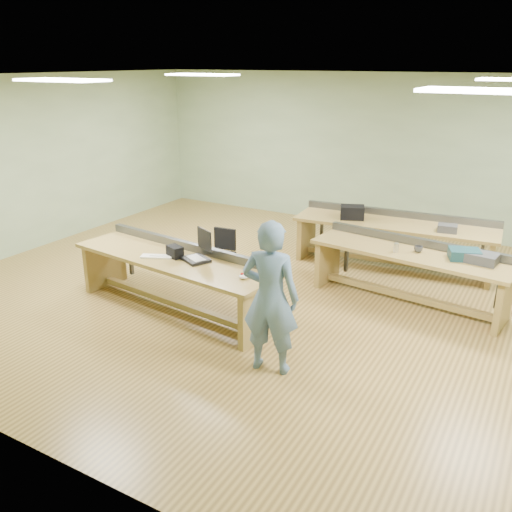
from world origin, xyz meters
name	(u,v)px	position (x,y,z in m)	size (l,w,h in m)	color
floor	(292,298)	(0.00, 0.00, 0.00)	(10.00, 10.00, 0.00)	olive
ceiling	(297,77)	(0.00, 0.00, 3.00)	(10.00, 10.00, 0.00)	silver
wall_back	(385,153)	(0.00, 4.00, 1.50)	(10.00, 0.04, 3.00)	#94AB82
wall_front	(55,306)	(0.00, -4.00, 1.50)	(10.00, 0.04, 3.00)	#94AB82
wall_left	(40,162)	(-5.00, 0.00, 1.50)	(0.04, 8.00, 3.00)	#94AB82
fluor_panels	(297,80)	(0.00, 0.00, 2.97)	(6.20, 3.50, 0.03)	white
workbench_front	(175,270)	(-1.21, -1.10, 0.56)	(3.11, 1.16, 0.86)	olive
workbench_mid	(410,265)	(1.45, 0.69, 0.55)	(2.80, 1.05, 0.86)	olive
workbench_back	(394,233)	(0.86, 1.97, 0.56)	(3.24, 1.11, 0.86)	olive
person	(270,298)	(0.62, -1.82, 0.85)	(0.62, 0.41, 1.70)	slate
laptop_base	(196,259)	(-0.87, -1.08, 0.77)	(0.34, 0.28, 0.04)	black
laptop_screen	(204,239)	(-0.81, -0.96, 1.02)	(0.34, 0.02, 0.27)	black
keyboard	(157,257)	(-1.40, -1.23, 0.76)	(0.42, 0.14, 0.02)	white
trackball_mouse	(244,276)	(-0.02, -1.28, 0.78)	(0.12, 0.14, 0.06)	white
camera_bag	(175,252)	(-1.19, -1.10, 0.83)	(0.22, 0.14, 0.15)	black
task_chair	(221,262)	(-1.24, 0.07, 0.29)	(0.47, 0.47, 0.79)	black
parts_bin_teal	(464,254)	(2.13, 0.72, 0.82)	(0.38, 0.29, 0.13)	#12333B
parts_bin_grey	(479,257)	(2.31, 0.70, 0.81)	(0.46, 0.29, 0.13)	#343436
mug	(418,249)	(1.54, 0.70, 0.79)	(0.11, 0.11, 0.09)	#343436
drinks_can	(396,248)	(1.28, 0.55, 0.81)	(0.07, 0.07, 0.13)	silver
storage_box_back	(352,212)	(0.19, 1.81, 0.86)	(0.38, 0.27, 0.22)	black
tray_back	(447,228)	(1.69, 1.84, 0.81)	(0.28, 0.21, 0.11)	#343436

